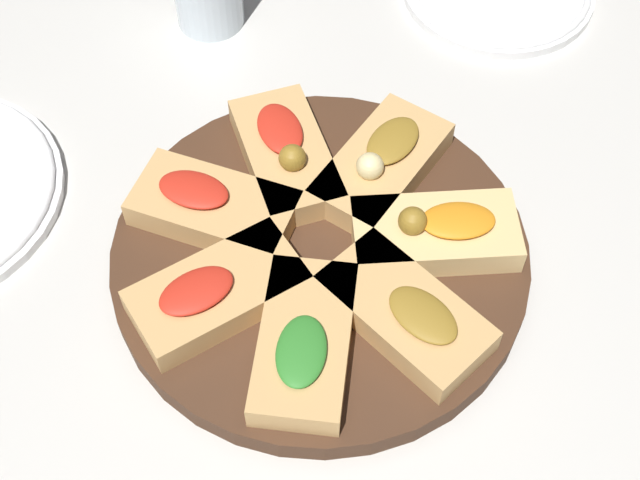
% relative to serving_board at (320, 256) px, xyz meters
% --- Properties ---
extents(ground_plane, '(3.00, 3.00, 0.00)m').
position_rel_serving_board_xyz_m(ground_plane, '(0.00, 0.00, -0.01)').
color(ground_plane, beige).
extents(serving_board, '(0.36, 0.36, 0.02)m').
position_rel_serving_board_xyz_m(serving_board, '(0.00, 0.00, 0.00)').
color(serving_board, '#422819').
rests_on(serving_board, ground_plane).
extents(focaccia_slice_0, '(0.13, 0.16, 0.04)m').
position_rel_serving_board_xyz_m(focaccia_slice_0, '(0.05, -0.09, 0.03)').
color(focaccia_slice_0, tan).
rests_on(focaccia_slice_0, serving_board).
extents(focaccia_slice_1, '(0.15, 0.09, 0.05)m').
position_rel_serving_board_xyz_m(focaccia_slice_1, '(0.10, -0.02, 0.03)').
color(focaccia_slice_1, '#DBB775').
rests_on(focaccia_slice_1, serving_board).
extents(focaccia_slice_2, '(0.15, 0.15, 0.05)m').
position_rel_serving_board_xyz_m(focaccia_slice_2, '(0.07, 0.07, 0.03)').
color(focaccia_slice_2, tan).
rests_on(focaccia_slice_2, serving_board).
extents(focaccia_slice_3, '(0.08, 0.15, 0.05)m').
position_rel_serving_board_xyz_m(focaccia_slice_3, '(-0.01, 0.10, 0.03)').
color(focaccia_slice_3, tan).
rests_on(focaccia_slice_3, serving_board).
extents(focaccia_slice_4, '(0.16, 0.14, 0.04)m').
position_rel_serving_board_xyz_m(focaccia_slice_4, '(-0.08, 0.05, 0.03)').
color(focaccia_slice_4, tan).
rests_on(focaccia_slice_4, serving_board).
extents(focaccia_slice_5, '(0.16, 0.11, 0.04)m').
position_rel_serving_board_xyz_m(focaccia_slice_5, '(-0.09, -0.03, 0.03)').
color(focaccia_slice_5, tan).
rests_on(focaccia_slice_5, serving_board).
extents(focaccia_slice_6, '(0.11, 0.16, 0.04)m').
position_rel_serving_board_xyz_m(focaccia_slice_6, '(-0.03, -0.09, 0.03)').
color(focaccia_slice_6, tan).
rests_on(focaccia_slice_6, serving_board).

